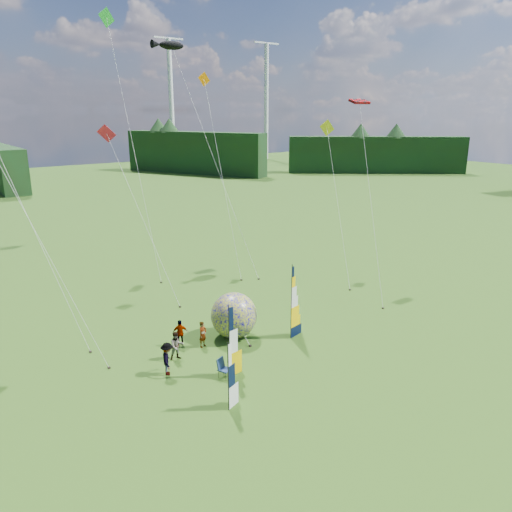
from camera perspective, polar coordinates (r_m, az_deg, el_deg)
ground at (r=26.92m, az=6.98°, el=-12.91°), size 220.00×220.00×0.00m
treeline_ring at (r=25.21m, az=7.29°, el=-4.95°), size 210.00×210.00×8.00m
turbine_left at (r=141.34m, az=1.18°, el=17.12°), size 8.00×1.20×30.00m
turbine_right at (r=133.77m, az=-9.66°, el=16.94°), size 8.00×1.20×30.00m
feather_banner_main at (r=29.33m, az=4.06°, el=-5.43°), size 1.21×0.36×4.48m
side_banner_left at (r=25.33m, az=-3.07°, el=-9.93°), size 1.05×0.24×3.80m
side_banner_far at (r=22.89m, az=-3.18°, el=-13.77°), size 0.94×0.44×3.25m
bol_inflatable at (r=29.86m, az=-2.55°, el=-6.79°), size 2.87×2.87×2.75m
spectator_a at (r=29.04m, az=-6.11°, el=-8.88°), size 0.66×0.55×1.53m
spectator_b at (r=27.84m, az=-9.06°, el=-10.10°), size 0.83×0.51×1.59m
spectator_c at (r=26.43m, az=-10.09°, el=-11.49°), size 0.84×1.20×1.74m
spectator_d at (r=29.34m, az=-8.64°, el=-8.68°), size 0.99×0.74×1.56m
camp_chair at (r=25.96m, az=-3.61°, el=-12.69°), size 0.77×0.77×1.03m
kite_whale at (r=43.32m, az=-5.00°, el=12.27°), size 6.96×16.09×20.13m
kite_rainbow_delta at (r=29.93m, az=-24.61°, el=5.45°), size 10.05×11.92×16.41m
kite_parafoil at (r=37.50m, az=13.04°, el=7.68°), size 9.96×12.14×15.43m
small_kite_red at (r=36.72m, az=-12.97°, el=5.23°), size 7.22×11.22×12.57m
small_kite_orange at (r=42.10m, az=-3.92°, el=9.81°), size 4.76×10.68×16.68m
small_kite_yellow at (r=40.25m, az=9.38°, el=6.58°), size 7.60×10.03×12.85m
small_kite_pink at (r=26.96m, az=-24.21°, el=4.08°), size 9.10×9.15×16.08m
small_kite_green at (r=43.26m, az=-13.97°, el=13.16°), size 7.76×14.36×22.09m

